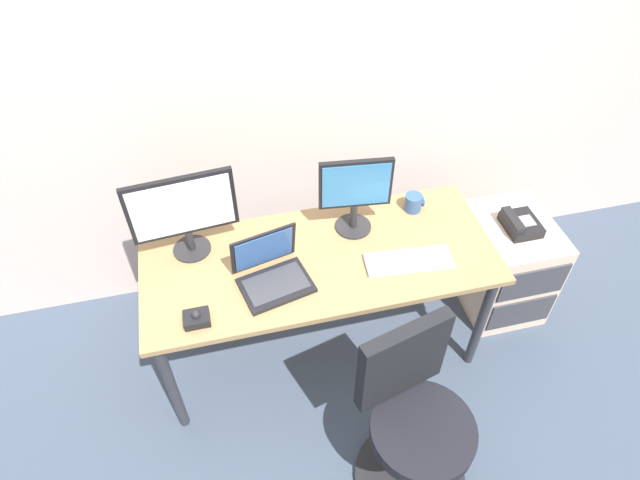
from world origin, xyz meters
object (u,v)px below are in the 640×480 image
(office_chair, at_px, (413,425))
(monitor_main, at_px, (183,211))
(file_cabinet, at_px, (504,264))
(monitor_side, at_px, (355,191))
(desk_phone, at_px, (520,224))
(trackball_mouse, at_px, (197,318))
(keyboard, at_px, (409,260))
(laptop, at_px, (272,272))
(coffee_mug, at_px, (414,203))

(office_chair, xyz_separation_m, monitor_main, (-0.81, 0.96, 0.55))
(file_cabinet, xyz_separation_m, monitor_side, (-0.90, 0.08, 0.67))
(desk_phone, xyz_separation_m, trackball_mouse, (-1.70, -0.30, 0.11))
(desk_phone, distance_m, keyboard, 0.74)
(desk_phone, bearing_deg, trackball_mouse, -169.85)
(desk_phone, height_order, laptop, laptop)
(monitor_side, relative_size, coffee_mug, 4.23)
(desk_phone, bearing_deg, keyboard, -164.48)
(keyboard, distance_m, coffee_mug, 0.38)
(file_cabinet, distance_m, coffee_mug, 0.75)
(laptop, bearing_deg, monitor_main, 141.03)
(monitor_side, height_order, trackball_mouse, monitor_side)
(keyboard, relative_size, laptop, 1.17)
(monitor_side, bearing_deg, file_cabinet, -4.75)
(file_cabinet, relative_size, coffee_mug, 6.23)
(monitor_main, height_order, monitor_side, monitor_main)
(file_cabinet, xyz_separation_m, laptop, (-1.36, -0.17, 0.49))
(file_cabinet, height_order, monitor_main, monitor_main)
(monitor_main, relative_size, laptop, 1.35)
(file_cabinet, height_order, trackball_mouse, trackball_mouse)
(desk_phone, distance_m, laptop, 1.37)
(trackball_mouse, bearing_deg, coffee_mug, 21.70)
(file_cabinet, relative_size, monitor_side, 1.47)
(desk_phone, height_order, monitor_main, monitor_main)
(coffee_mug, bearing_deg, laptop, -159.17)
(office_chair, relative_size, monitor_main, 1.97)
(file_cabinet, distance_m, desk_phone, 0.34)
(office_chair, distance_m, coffee_mug, 1.09)
(coffee_mug, bearing_deg, keyboard, -113.36)
(desk_phone, relative_size, monitor_main, 0.41)
(desk_phone, bearing_deg, office_chair, -136.66)
(desk_phone, height_order, keyboard, keyboard)
(laptop, bearing_deg, coffee_mug, 20.83)
(desk_phone, distance_m, office_chair, 1.23)
(trackball_mouse, distance_m, coffee_mug, 1.23)
(file_cabinet, xyz_separation_m, desk_phone, (-0.01, -0.02, 0.34))
(desk_phone, relative_size, coffee_mug, 2.04)
(office_chair, bearing_deg, trackball_mouse, 147.12)
(laptop, xyz_separation_m, coffee_mug, (0.79, 0.30, -0.01))
(monitor_main, bearing_deg, laptop, -38.97)
(keyboard, height_order, trackball_mouse, trackball_mouse)
(file_cabinet, distance_m, keyboard, 0.87)
(file_cabinet, height_order, desk_phone, desk_phone)
(file_cabinet, height_order, coffee_mug, coffee_mug)
(monitor_side, xyz_separation_m, laptop, (-0.45, -0.24, -0.18))
(coffee_mug, bearing_deg, office_chair, -108.30)
(monitor_main, xyz_separation_m, monitor_side, (0.80, -0.03, -0.02))
(office_chair, distance_m, monitor_side, 1.07)
(laptop, distance_m, trackball_mouse, 0.39)
(monitor_side, xyz_separation_m, keyboard, (0.19, -0.29, -0.22))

